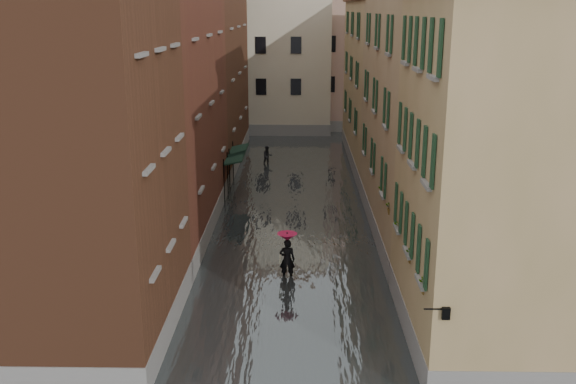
{
  "coord_description": "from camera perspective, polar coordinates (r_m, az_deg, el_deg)",
  "views": [
    {
      "loc": [
        0.34,
        -21.97,
        10.98
      ],
      "look_at": [
        -0.17,
        5.86,
        3.0
      ],
      "focal_mm": 40.0,
      "sensor_mm": 36.0,
      "label": 1
    }
  ],
  "objects": [
    {
      "name": "pedestrian_main",
      "position": [
        26.75,
        -0.08,
        -5.46
      ],
      "size": [
        0.86,
        0.86,
        2.06
      ],
      "color": "black",
      "rests_on": "ground"
    },
    {
      "name": "building_right_far",
      "position": [
        46.74,
        9.37,
        9.37
      ],
      "size": [
        6.0,
        16.0,
        11.5
      ],
      "primitive_type": "cube",
      "color": "olive",
      "rests_on": "ground"
    },
    {
      "name": "wall_lantern",
      "position": [
        18.29,
        13.77,
        -10.35
      ],
      "size": [
        0.71,
        0.22,
        0.35
      ],
      "color": "black",
      "rests_on": "ground"
    },
    {
      "name": "awning_near",
      "position": [
        37.78,
        -4.79,
        2.91
      ],
      "size": [
        1.09,
        2.91,
        2.8
      ],
      "color": "black",
      "rests_on": "ground"
    },
    {
      "name": "floodwater",
      "position": [
        36.62,
        0.48,
        -1.28
      ],
      "size": [
        10.0,
        60.0,
        0.2
      ],
      "primitive_type": "cube",
      "color": "#474E4F",
      "rests_on": "ground"
    },
    {
      "name": "building_right_near",
      "position": [
        21.69,
        18.91,
        1.17
      ],
      "size": [
        6.0,
        8.0,
        11.5
      ],
      "primitive_type": "cube",
      "color": "olive",
      "rests_on": "ground"
    },
    {
      "name": "building_left_mid",
      "position": [
        32.18,
        -12.24,
        7.19
      ],
      "size": [
        6.0,
        14.0,
        12.5
      ],
      "primitive_type": "cube",
      "color": "#592D1C",
      "rests_on": "ground"
    },
    {
      "name": "building_left_near",
      "position": [
        21.74,
        -18.73,
        3.25
      ],
      "size": [
        6.0,
        8.0,
        13.0
      ],
      "primitive_type": "cube",
      "color": "brown",
      "rests_on": "ground"
    },
    {
      "name": "building_right_mid",
      "position": [
        31.99,
        13.18,
        7.53
      ],
      "size": [
        6.0,
        14.0,
        13.0
      ],
      "primitive_type": "cube",
      "color": "tan",
      "rests_on": "ground"
    },
    {
      "name": "building_end_cream",
      "position": [
        60.23,
        -2.17,
        11.72
      ],
      "size": [
        12.0,
        9.0,
        13.0
      ],
      "primitive_type": "cube",
      "color": "beige",
      "rests_on": "ground"
    },
    {
      "name": "building_end_pink",
      "position": [
        62.42,
        6.38,
        11.33
      ],
      "size": [
        10.0,
        9.0,
        12.0
      ],
      "primitive_type": "cube",
      "color": "tan",
      "rests_on": "ground"
    },
    {
      "name": "pedestrian_far",
      "position": [
        46.26,
        -1.84,
        3.2
      ],
      "size": [
        0.86,
        0.76,
        1.48
      ],
      "primitive_type": "imported",
      "rotation": [
        0.0,
        0.0,
        0.34
      ],
      "color": "black",
      "rests_on": "ground"
    },
    {
      "name": "window_planters",
      "position": [
        23.9,
        10.11,
        -2.47
      ],
      "size": [
        0.59,
        10.95,
        0.84
      ],
      "color": "brown",
      "rests_on": "ground"
    },
    {
      "name": "ground",
      "position": [
        24.56,
        0.15,
        -10.55
      ],
      "size": [
        120.0,
        120.0,
        0.0
      ],
      "primitive_type": "plane",
      "color": "#565658",
      "rests_on": "ground"
    },
    {
      "name": "building_left_far",
      "position": [
        46.72,
        -8.14,
        10.96
      ],
      "size": [
        6.0,
        16.0,
        14.0
      ],
      "primitive_type": "cube",
      "color": "brown",
      "rests_on": "ground"
    },
    {
      "name": "awning_far",
      "position": [
        39.73,
        -4.5,
        3.59
      ],
      "size": [
        1.09,
        3.29,
        2.8
      ],
      "color": "black",
      "rests_on": "ground"
    }
  ]
}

